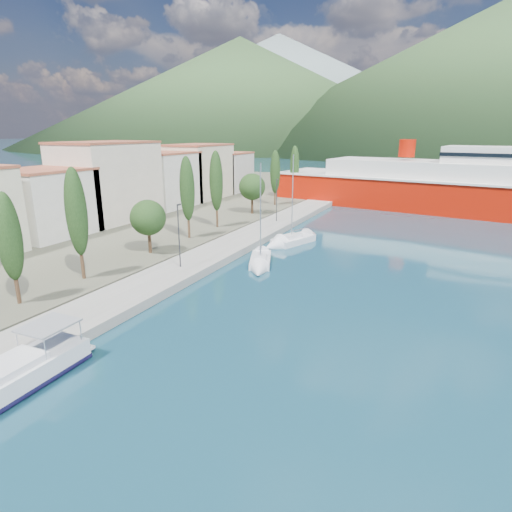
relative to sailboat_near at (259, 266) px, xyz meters
The scene contains 9 objects.
ground 99.11m from the sailboat_near, 88.33° to the left, with size 1400.00×1400.00×0.00m, color #163F50.
quay 7.94m from the sailboat_near, 140.29° to the left, with size 5.00×88.00×0.80m, color gray.
land_strip 46.61m from the sailboat_near, 161.14° to the left, with size 70.00×148.00×0.70m, color #565644.
town_buildings 33.62m from the sailboat_near, 151.24° to the left, with size 9.20×69.20×11.30m.
tree_row 17.71m from the sailboat_near, 135.97° to the left, with size 4.16×61.81×10.30m.
lamp_posts 9.01m from the sailboat_near, 138.34° to the right, with size 0.15×49.83×6.06m.
sailboat_near is the anchor object (origin of this frame).
sailboat_mid 9.28m from the sailboat_near, 96.97° to the left, with size 5.08×8.41×11.79m.
ferry 46.96m from the sailboat_near, 68.59° to the left, with size 64.83×21.99×12.63m.
Camera 1 is at (14.50, -16.59, 13.44)m, focal length 30.00 mm.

